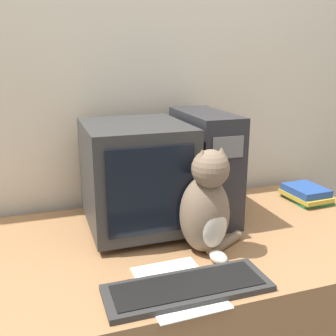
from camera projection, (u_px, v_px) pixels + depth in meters
name	position (u px, v px, depth m)	size (l,w,h in m)	color
wall_back	(141.00, 82.00, 1.75)	(7.00, 0.05, 2.50)	beige
desk	(177.00, 321.00, 1.55)	(1.74, 0.85, 0.71)	#9E7047
crt_monitor	(136.00, 175.00, 1.50)	(0.37, 0.44, 0.41)	#333333
computer_tower	(204.00, 165.00, 1.61)	(0.17, 0.40, 0.44)	#28282D
keyboard	(188.00, 288.00, 1.13)	(0.48, 0.17, 0.02)	#2D2D2D
cat	(207.00, 207.00, 1.32)	(0.26, 0.23, 0.37)	#7A6651
book_stack	(306.00, 194.00, 1.83)	(0.18, 0.22, 0.07)	#28703D
pen	(151.00, 283.00, 1.16)	(0.13, 0.08, 0.01)	maroon
paper_sheet	(178.00, 287.00, 1.15)	(0.22, 0.30, 0.00)	white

